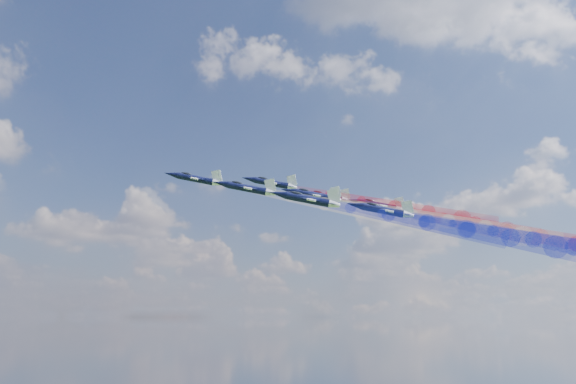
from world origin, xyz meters
TOP-DOWN VIEW (x-y plane):
  - jet_lead at (-37.07, 18.94)m, footprint 16.85×17.07m
  - trail_lead at (-16.92, 0.24)m, footprint 35.02×33.94m
  - jet_inner_left at (-33.98, 3.72)m, footprint 16.85×17.07m
  - trail_inner_left at (-13.83, -14.98)m, footprint 35.02×33.94m
  - jet_inner_right at (-18.78, 16.46)m, footprint 16.85×17.07m
  - trail_inner_right at (1.37, -2.24)m, footprint 35.02×33.94m
  - jet_outer_left at (-32.36, -13.21)m, footprint 16.85×17.07m
  - trail_outer_left at (-12.21, -31.91)m, footprint 35.02×33.94m
  - jet_center_third at (-18.33, 2.09)m, footprint 16.85×17.07m
  - trail_center_third at (1.82, -16.61)m, footprint 35.02×33.94m
  - jet_outer_right at (-2.59, 16.36)m, footprint 16.85×17.07m
  - trail_outer_right at (17.56, -2.34)m, footprint 35.02×33.94m
  - jet_rear_left at (-15.38, -15.08)m, footprint 16.85×17.07m
  - trail_rear_left at (4.77, -33.78)m, footprint 35.02×33.94m
  - jet_rear_right at (-1.03, 0.33)m, footprint 16.85×17.07m
  - trail_rear_right at (19.12, -18.37)m, footprint 35.02×33.94m

SIDE VIEW (x-z plane):
  - trail_rear_left at x=4.77m, z-range 117.03..131.30m
  - trail_outer_left at x=-12.21m, z-range 117.57..131.85m
  - trail_rear_right at x=19.12m, z-range 121.47..135.75m
  - trail_inner_left at x=-13.83m, z-range 122.00..136.27m
  - trail_center_third at x=1.82m, z-range 122.10..136.38m
  - jet_rear_left at x=-15.38m, z-range 125.83..134.07m
  - jet_outer_left at x=-32.36m, z-range 126.38..134.62m
  - trail_outer_right at x=17.56m, z-range 125.60..139.88m
  - trail_lead at x=-16.92m, z-range 126.03..140.31m
  - trail_inner_right at x=1.37m, z-range 126.94..141.22m
  - jet_rear_right at x=-1.03m, z-range 130.27..138.52m
  - jet_inner_left at x=-33.98m, z-range 130.80..139.04m
  - jet_center_third at x=-18.33m, z-range 130.90..139.14m
  - jet_outer_right at x=-2.59m, z-range 134.41..142.65m
  - jet_lead at x=-37.07m, z-range 134.83..143.07m
  - jet_inner_right at x=-18.78m, z-range 135.74..143.98m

